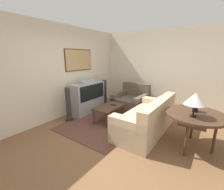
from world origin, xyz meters
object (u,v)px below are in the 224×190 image
mantel_clock (196,107)px  armchair (131,102)px  speaker_tower_left (68,105)px  speaker_tower_right (105,94)px  coffee_table (109,108)px  console_table (195,117)px  couch (147,120)px  tv (87,97)px  table_lamp (195,99)px

mantel_clock → armchair: bearing=61.2°
speaker_tower_left → speaker_tower_right: bearing=0.0°
coffee_table → speaker_tower_right: 1.43m
armchair → speaker_tower_right: (-0.10, 1.06, 0.16)m
console_table → speaker_tower_left: speaker_tower_left is taller
couch → console_table: 1.06m
couch → tv: bearing=-95.0°
table_lamp → mantel_clock: (0.32, -0.00, -0.24)m
couch → armchair: (1.14, 1.04, -0.02)m
mantel_clock → speaker_tower_left: speaker_tower_left is taller
speaker_tower_left → speaker_tower_right: 1.68m
armchair → coffee_table: 1.16m
speaker_tower_right → speaker_tower_left: bearing=180.0°
coffee_table → table_lamp: 2.23m
couch → table_lamp: table_lamp is taller
console_table → mantel_clock: size_ratio=6.16×
console_table → table_lamp: size_ratio=2.50×
armchair → mantel_clock: bearing=-28.5°
couch → armchair: 1.54m
armchair → table_lamp: 2.59m
coffee_table → speaker_tower_left: size_ratio=0.95×
coffee_table → console_table: size_ratio=0.82×
armchair → speaker_tower_left: (-1.78, 1.06, 0.16)m
console_table → speaker_tower_left: (-0.56, 3.10, -0.21)m
armchair → speaker_tower_left: speaker_tower_left is taller
console_table → speaker_tower_left: bearing=100.2°
mantel_clock → speaker_tower_right: 3.26m
tv → coffee_table: tv is taller
couch → table_lamp: 1.26m
tv → table_lamp: bearing=-98.8°
armchair → speaker_tower_left: size_ratio=1.04×
coffee_table → speaker_tower_left: 1.15m
couch → speaker_tower_left: 2.20m
armchair → couch: bearing=-47.2°
console_table → speaker_tower_right: 3.30m
tv → coffee_table: 1.06m
coffee_table → speaker_tower_right: (1.05, 0.97, 0.06)m
console_table → table_lamp: 0.45m
console_table → mantel_clock: 0.19m
mantel_clock → console_table: bearing=-167.8°
tv → console_table: tv is taller
console_table → coffee_table: bearing=88.1°
armchair → console_table: size_ratio=0.89×
table_lamp → mantel_clock: table_lamp is taller
coffee_table → speaker_tower_right: speaker_tower_right is taller
table_lamp → speaker_tower_right: (1.33, 3.08, -0.61)m
coffee_table → speaker_tower_left: (-0.63, 0.97, 0.06)m
table_lamp → mantel_clock: bearing=-0.2°
coffee_table → speaker_tower_left: bearing=123.0°
tv → couch: bearing=-95.2°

